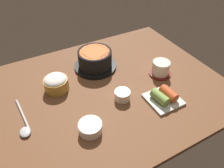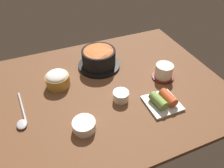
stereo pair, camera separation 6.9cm
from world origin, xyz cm
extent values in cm
cube|color=brown|center=(0.00, 0.00, 1.00)|extent=(100.00, 76.00, 2.00)
cylinder|color=black|center=(2.57, 15.56, 2.64)|extent=(19.77, 19.77, 1.27)
cylinder|color=black|center=(2.57, 15.56, 7.01)|extent=(15.56, 15.56, 7.49)
cylinder|color=#D15619|center=(2.57, 15.56, 10.46)|extent=(13.69, 13.69, 0.60)
cylinder|color=#B78C38|center=(-18.15, 9.20, 4.57)|extent=(10.00, 10.00, 5.13)
ellipsoid|color=white|center=(-18.15, 9.20, 7.13)|extent=(9.20, 9.20, 3.50)
cylinder|color=maroon|center=(25.99, -3.36, 2.40)|extent=(9.72, 9.72, 0.80)
cylinder|color=silver|center=(25.99, -3.36, 5.80)|extent=(7.65, 7.65, 6.00)
cylinder|color=#C6D18C|center=(25.99, -3.36, 8.50)|extent=(6.51, 6.51, 0.40)
cylinder|color=white|center=(2.94, -8.86, 3.97)|extent=(6.15, 6.15, 3.95)
cylinder|color=brown|center=(2.94, -8.86, 5.65)|extent=(5.05, 5.05, 0.50)
cube|color=silver|center=(16.82, -17.38, 2.50)|extent=(12.49, 12.49, 1.00)
cylinder|color=#7A9E47|center=(14.63, -17.38, 4.87)|extent=(4.73, 7.94, 3.74)
cylinder|color=#C64C23|center=(19.00, -17.38, 4.87)|extent=(4.25, 7.74, 3.74)
cylinder|color=white|center=(-14.58, -17.14, 3.88)|extent=(8.03, 8.03, 3.76)
cylinder|color=#386B2D|center=(-14.58, -17.14, 5.46)|extent=(6.58, 6.58, 0.50)
cylinder|color=#B7B7BC|center=(-33.78, 1.23, 2.40)|extent=(2.28, 17.48, 0.80)
ellipsoid|color=#B7B7BC|center=(-34.52, -7.47, 2.72)|extent=(3.60, 4.68, 1.26)
camera|label=1|loc=(-29.08, -59.43, 62.18)|focal=33.86mm
camera|label=2|loc=(-22.82, -62.39, 62.18)|focal=33.86mm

